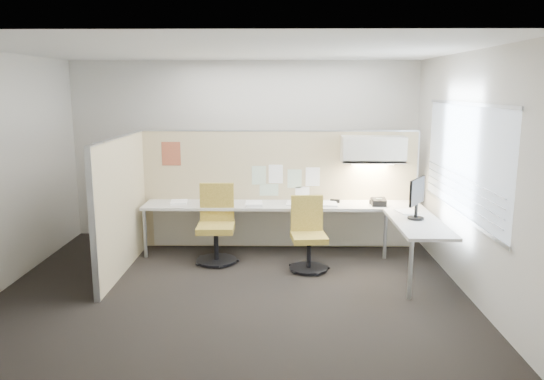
{
  "coord_description": "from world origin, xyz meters",
  "views": [
    {
      "loc": [
        0.56,
        -6.21,
        2.39
      ],
      "look_at": [
        0.46,
        0.8,
        1.03
      ],
      "focal_mm": 35.0,
      "sensor_mm": 36.0,
      "label": 1
    }
  ],
  "objects_px": {
    "chair_left": "(216,226)",
    "phone": "(378,202)",
    "desk": "(306,215)",
    "chair_right": "(308,236)",
    "monitor": "(417,196)"
  },
  "relations": [
    {
      "from": "phone",
      "to": "desk",
      "type": "bearing_deg",
      "value": -176.14
    },
    {
      "from": "desk",
      "to": "chair_left",
      "type": "distance_m",
      "value": 1.28
    },
    {
      "from": "chair_left",
      "to": "monitor",
      "type": "relative_size",
      "value": 2.02
    },
    {
      "from": "chair_left",
      "to": "phone",
      "type": "distance_m",
      "value": 2.32
    },
    {
      "from": "chair_right",
      "to": "monitor",
      "type": "xyz_separation_m",
      "value": [
        1.36,
        -0.18,
        0.59
      ]
    },
    {
      "from": "chair_left",
      "to": "phone",
      "type": "height_order",
      "value": "chair_left"
    },
    {
      "from": "chair_right",
      "to": "monitor",
      "type": "relative_size",
      "value": 1.82
    },
    {
      "from": "phone",
      "to": "chair_left",
      "type": "bearing_deg",
      "value": -171.31
    },
    {
      "from": "monitor",
      "to": "phone",
      "type": "relative_size",
      "value": 2.49
    },
    {
      "from": "chair_left",
      "to": "phone",
      "type": "xyz_separation_m",
      "value": [
        2.28,
        0.3,
        0.29
      ]
    },
    {
      "from": "desk",
      "to": "monitor",
      "type": "bearing_deg",
      "value": -28.19
    },
    {
      "from": "phone",
      "to": "chair_right",
      "type": "bearing_deg",
      "value": -148.35
    },
    {
      "from": "desk",
      "to": "phone",
      "type": "relative_size",
      "value": 18.92
    },
    {
      "from": "monitor",
      "to": "phone",
      "type": "bearing_deg",
      "value": 55.33
    },
    {
      "from": "chair_right",
      "to": "desk",
      "type": "bearing_deg",
      "value": 85.23
    }
  ]
}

